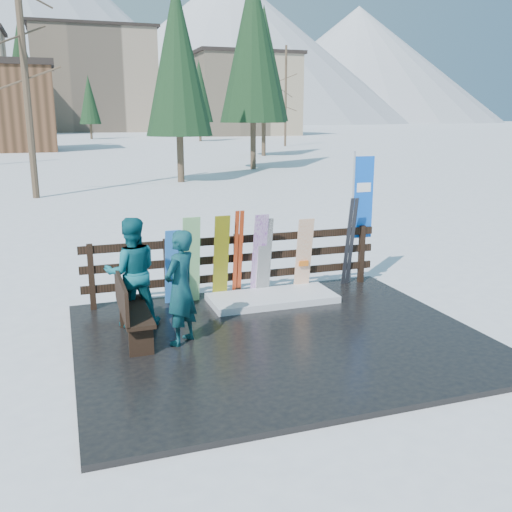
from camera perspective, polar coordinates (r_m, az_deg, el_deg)
name	(u,v)px	position (r m, az deg, el deg)	size (l,w,h in m)	color
ground	(279,341)	(8.79, 2.36, -8.45)	(700.00, 700.00, 0.00)	white
deck	(279,338)	(8.77, 2.36, -8.21)	(6.00, 5.00, 0.08)	black
fence	(237,260)	(10.54, -1.93, -0.42)	(5.60, 0.10, 1.15)	black
snow_patch	(272,298)	(10.30, 1.63, -4.22)	(2.26, 1.00, 0.12)	white
bench	(130,308)	(8.59, -12.53, -5.06)	(0.41, 1.50, 0.97)	black
snowboard_0	(173,267)	(10.04, -8.31, -1.13)	(0.28, 0.03, 1.39)	#2F7DE4
snowboard_1	(191,260)	(10.08, -6.50, -0.42)	(0.31, 0.03, 1.59)	silver
snowboard_2	(221,258)	(10.20, -3.52, -0.18)	(0.27, 0.03, 1.60)	yellow
snowboard_3	(259,255)	(10.41, 0.32, 0.08)	(0.25, 0.03, 1.58)	white
snowboard_4	(264,257)	(10.45, 0.84, -0.10)	(0.26, 0.03, 1.49)	black
snowboard_5	(304,255)	(10.74, 4.80, 0.09)	(0.31, 0.03, 1.43)	white
ski_pair_a	(238,254)	(10.35, -1.81, 0.21)	(0.16, 0.29, 1.63)	#B03515
ski_pair_b	(350,242)	(11.20, 9.35, 1.39)	(0.17, 0.30, 1.75)	black
rental_flag	(361,202)	(11.39, 10.41, 5.29)	(0.45, 0.04, 2.60)	silver
person_front	(180,288)	(8.29, -7.57, -3.15)	(0.62, 0.40, 1.69)	#0F5950
person_back	(132,272)	(9.13, -12.32, -1.60)	(0.85, 0.66, 1.74)	#0F5A67
resort_buildings	(74,83)	(123.22, -17.71, 16.15)	(73.00, 87.60, 22.60)	tan
trees	(118,92)	(56.68, -13.67, 15.67)	(42.11, 68.75, 12.36)	#382B1E
mountains	(33,24)	(339.33, -21.42, 20.80)	(520.00, 260.00, 120.00)	white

